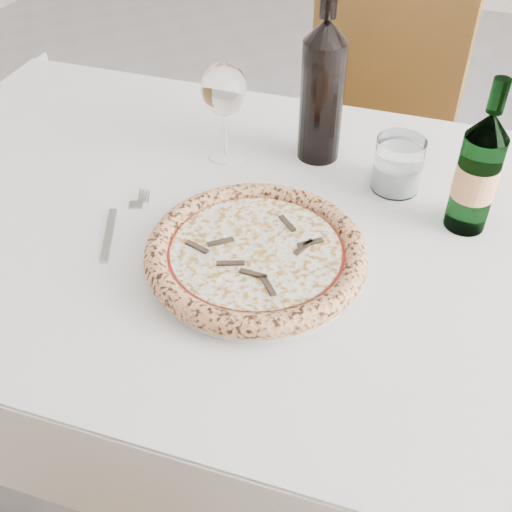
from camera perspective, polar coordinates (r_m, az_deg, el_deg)
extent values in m
cube|color=gray|center=(1.76, 2.82, -11.80)|extent=(5.00, 6.00, 0.02)
cube|color=brown|center=(1.04, 2.04, 1.47)|extent=(1.45, 0.89, 0.04)
cube|color=white|center=(1.03, 2.07, 2.45)|extent=(1.51, 0.95, 0.01)
cube|color=white|center=(1.43, 7.98, 8.92)|extent=(1.46, 0.01, 0.22)
cube|color=white|center=(0.87, -8.66, -20.51)|extent=(1.46, 0.01, 0.22)
cylinder|color=brown|center=(1.76, -14.14, 3.57)|extent=(0.06, 0.06, 0.71)
cube|color=brown|center=(1.74, 8.30, 7.77)|extent=(0.47, 0.47, 0.04)
cube|color=brown|center=(1.78, 11.62, 17.36)|extent=(0.42, 0.10, 0.46)
cylinder|color=brown|center=(1.97, 14.44, 2.97)|extent=(0.04, 0.04, 0.43)
cylinder|color=brown|center=(1.71, 10.63, -3.43)|extent=(0.04, 0.04, 0.43)
cylinder|color=brown|center=(2.06, 5.10, 6.10)|extent=(0.04, 0.04, 0.43)
cylinder|color=brown|center=(1.81, 0.17, 0.46)|extent=(0.04, 0.04, 0.43)
cylinder|color=silver|center=(0.95, 0.00, -0.59)|extent=(0.31, 0.31, 0.01)
torus|color=silver|center=(0.95, 0.00, -0.36)|extent=(0.30, 0.30, 0.01)
cylinder|color=#DABF74|center=(0.94, 0.00, 0.00)|extent=(0.32, 0.32, 0.01)
torus|color=tan|center=(0.94, 0.00, 0.37)|extent=(0.33, 0.33, 0.03)
cylinder|color=#B53720|center=(0.94, 0.00, 0.37)|extent=(0.27, 0.27, 0.00)
cylinder|color=white|center=(0.94, 0.00, 0.51)|extent=(0.25, 0.25, 0.00)
cube|color=#31281A|center=(0.92, 1.83, 0.24)|extent=(0.04, 0.01, 0.00)
cube|color=#31281A|center=(0.95, 2.86, 1.51)|extent=(0.03, 0.03, 0.00)
cube|color=#31281A|center=(0.98, 1.54, 3.22)|extent=(0.01, 0.04, 0.00)
cube|color=#31281A|center=(0.96, -0.89, 2.06)|extent=(0.03, 0.03, 0.00)
cube|color=#31281A|center=(0.95, -3.21, 1.55)|extent=(0.04, 0.01, 0.00)
cube|color=#31281A|center=(0.91, -4.45, -0.53)|extent=(0.03, 0.03, 0.00)
cube|color=#31281A|center=(0.90, -1.03, -0.96)|extent=(0.01, 0.04, 0.00)
cube|color=#31281A|center=(0.89, 1.60, -1.72)|extent=(0.03, 0.03, 0.00)
cube|color=#A3A3A3|center=(1.04, -12.89, 1.91)|extent=(0.07, 0.12, 0.00)
cube|color=#A3A3A3|center=(1.09, -10.71, 4.40)|extent=(0.03, 0.03, 0.00)
cylinder|color=#A3A3A3|center=(1.11, -10.44, 5.23)|extent=(0.00, 0.03, 0.00)
cylinder|color=#A3A3A3|center=(1.11, -10.18, 5.17)|extent=(0.00, 0.03, 0.00)
cylinder|color=#A3A3A3|center=(1.10, -9.93, 5.11)|extent=(0.00, 0.03, 0.00)
cylinder|color=#A3A3A3|center=(1.10, -9.67, 5.05)|extent=(0.00, 0.03, 0.00)
cylinder|color=white|center=(1.20, -2.66, 9.01)|extent=(0.07, 0.07, 0.00)
cylinder|color=white|center=(1.18, -2.73, 10.97)|extent=(0.01, 0.01, 0.09)
ellipsoid|color=white|center=(1.14, -2.86, 14.62)|extent=(0.08, 0.08, 0.09)
cylinder|color=white|center=(1.12, 12.52, 7.95)|extent=(0.08, 0.08, 0.09)
cylinder|color=white|center=(1.13, 12.35, 6.99)|extent=(0.07, 0.07, 0.05)
cylinder|color=#305E36|center=(1.04, 18.86, 6.14)|extent=(0.06, 0.06, 0.16)
cone|color=#305E36|center=(0.99, 20.13, 10.90)|extent=(0.06, 0.06, 0.04)
cylinder|color=#305E36|center=(0.97, 20.76, 13.19)|extent=(0.02, 0.02, 0.05)
cylinder|color=#E0D56F|center=(1.04, 18.92, 6.37)|extent=(0.07, 0.07, 0.06)
cylinder|color=black|center=(1.15, 5.83, 13.49)|extent=(0.08, 0.08, 0.22)
cone|color=black|center=(1.10, 6.31, 19.40)|extent=(0.08, 0.08, 0.04)
cylinder|color=black|center=(1.08, 6.50, 21.69)|extent=(0.03, 0.03, 0.05)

